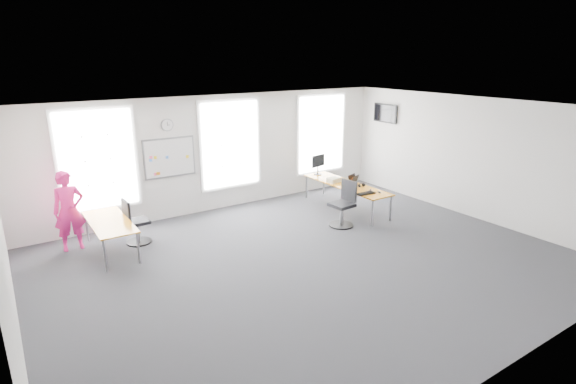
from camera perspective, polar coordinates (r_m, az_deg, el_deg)
floor at (r=9.07m, az=2.74°, el=-8.81°), size 10.00×10.00×0.00m
ceiling at (r=8.23m, az=3.04°, el=10.37°), size 10.00×10.00×0.00m
wall_back at (r=11.88m, az=-8.67°, el=4.91°), size 10.00×0.00×10.00m
wall_front at (r=6.02m, az=26.37°, el=-8.86°), size 10.00×0.00×10.00m
wall_left at (r=7.00m, az=-32.47°, el=-6.26°), size 0.00×10.00×10.00m
wall_right at (r=12.10m, az=22.36°, el=4.04°), size 0.00×10.00×10.00m
window_left at (r=10.93m, az=-23.04°, el=3.76°), size 1.60×0.06×2.20m
window_mid at (r=11.94m, az=-7.34°, el=6.01°), size 1.60×0.06×2.20m
window_right at (r=13.52m, az=4.19°, el=7.37°), size 1.60×0.06×2.20m
desk_right at (r=11.98m, az=7.36°, el=0.82°), size 0.75×2.81×0.68m
desk_left at (r=9.96m, az=-21.72°, el=-3.77°), size 0.75×1.86×0.68m
chair_right at (r=10.83m, az=7.09°, el=-1.79°), size 0.59×0.59×1.11m
chair_left at (r=10.28m, az=-18.90°, el=-3.89°), size 0.54×0.54×1.01m
person at (r=10.37m, az=-26.03°, el=-2.16°), size 0.62×0.41×1.70m
whiteboard at (r=11.36m, az=-14.80°, el=4.24°), size 1.20×0.03×0.90m
wall_clock at (r=11.22m, az=-15.10°, el=8.23°), size 0.30×0.04×0.30m
tv at (r=13.80m, az=12.27°, el=9.76°), size 0.06×0.90×0.55m
keyboard at (r=11.17m, az=9.87°, el=-0.19°), size 0.50×0.22×0.02m
mouse at (r=11.30m, az=11.51°, el=-0.03°), size 0.09×0.12×0.04m
lens_cap at (r=11.53m, az=10.44°, el=0.28°), size 0.07×0.07×0.01m
headphones at (r=11.73m, az=9.30°, el=0.85°), size 0.18×0.09×0.10m
laptop_sleeve at (r=11.87m, az=8.29°, el=1.52°), size 0.35×0.29×0.27m
paper_stack at (r=12.10m, az=5.82°, el=1.54°), size 0.36×0.28×0.11m
monitor at (r=12.76m, az=3.86°, el=3.73°), size 0.51×0.21×0.58m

